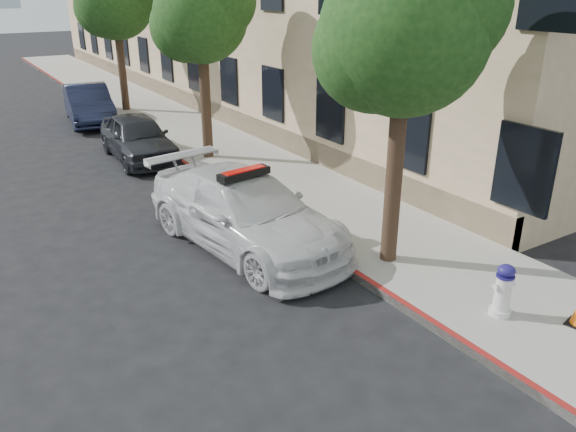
# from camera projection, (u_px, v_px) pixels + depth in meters

# --- Properties ---
(ground) EXTENTS (120.00, 120.00, 0.00)m
(ground) POSITION_uv_depth(u_px,v_px,m) (203.00, 262.00, 10.77)
(ground) COLOR black
(ground) RESTS_ON ground
(sidewalk) EXTENTS (3.20, 50.00, 0.15)m
(sidewalk) POSITION_uv_depth(u_px,v_px,m) (180.00, 129.00, 20.33)
(sidewalk) COLOR gray
(sidewalk) RESTS_ON ground
(curb_strip) EXTENTS (0.12, 50.00, 0.15)m
(curb_strip) POSITION_uv_depth(u_px,v_px,m) (138.00, 134.00, 19.57)
(curb_strip) COLOR maroon
(curb_strip) RESTS_ON ground
(tree_near) EXTENTS (2.92, 2.82, 5.62)m
(tree_near) POSITION_uv_depth(u_px,v_px,m) (407.00, 29.00, 9.00)
(tree_near) COLOR black
(tree_near) RESTS_ON sidewalk
(tree_mid) EXTENTS (2.77, 2.64, 5.43)m
(tree_mid) POSITION_uv_depth(u_px,v_px,m) (202.00, 14.00, 15.29)
(tree_mid) COLOR black
(tree_mid) RESTS_ON sidewalk
(police_car) EXTENTS (2.75, 5.32, 1.63)m
(police_car) POSITION_uv_depth(u_px,v_px,m) (245.00, 212.00, 11.17)
(police_car) COLOR silver
(police_car) RESTS_ON ground
(parked_car_mid) EXTENTS (1.76, 4.03, 1.35)m
(parked_car_mid) POSITION_uv_depth(u_px,v_px,m) (138.00, 137.00, 16.79)
(parked_car_mid) COLOR black
(parked_car_mid) RESTS_ON ground
(parked_car_far) EXTENTS (2.02, 4.43, 1.41)m
(parked_car_far) POSITION_uv_depth(u_px,v_px,m) (89.00, 104.00, 21.27)
(parked_car_far) COLOR black
(parked_car_far) RESTS_ON ground
(fire_hydrant) EXTENTS (0.37, 0.33, 0.87)m
(fire_hydrant) POSITION_uv_depth(u_px,v_px,m) (503.00, 291.00, 8.63)
(fire_hydrant) COLOR silver
(fire_hydrant) RESTS_ON sidewalk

